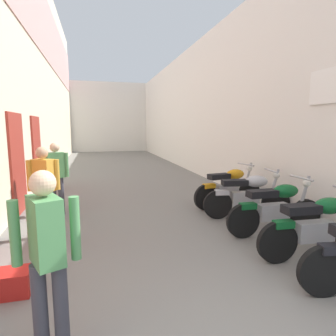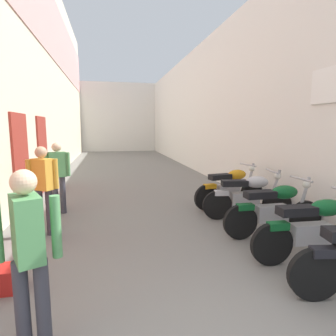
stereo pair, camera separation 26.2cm
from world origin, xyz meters
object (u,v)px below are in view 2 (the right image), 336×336
object	(u,v)px
motorcycle_fifth	(230,187)
plastic_crate	(3,279)
pedestrian_by_doorway	(28,249)
pedestrian_further_down	(58,172)
motorcycle_second	(314,228)
pedestrian_mid_alley	(43,184)
motorcycle_fourth	(248,195)
motorcycle_third	(275,208)

from	to	relation	value
motorcycle_fifth	plastic_crate	xyz separation A→B (m)	(-4.04, -2.66, -0.36)
pedestrian_by_doorway	pedestrian_further_down	size ratio (longest dim) A/B	1.00
motorcycle_second	plastic_crate	xyz separation A→B (m)	(-4.04, 0.12, -0.36)
pedestrian_mid_alley	motorcycle_second	bearing A→B (deg)	-25.41
pedestrian_by_doorway	pedestrian_mid_alley	world-z (taller)	same
motorcycle_fourth	plastic_crate	world-z (taller)	motorcycle_fourth
motorcycle_fifth	motorcycle_third	bearing A→B (deg)	-90.00
motorcycle_fourth	pedestrian_further_down	world-z (taller)	pedestrian_further_down
motorcycle_fifth	pedestrian_mid_alley	bearing A→B (deg)	-166.70
motorcycle_fifth	pedestrian_mid_alley	size ratio (longest dim) A/B	1.17
motorcycle_second	pedestrian_further_down	world-z (taller)	pedestrian_further_down
motorcycle_second	pedestrian_mid_alley	size ratio (longest dim) A/B	1.18
motorcycle_second	motorcycle_fifth	bearing A→B (deg)	90.00
motorcycle_third	pedestrian_mid_alley	world-z (taller)	pedestrian_mid_alley
pedestrian_mid_alley	pedestrian_further_down	xyz separation A→B (m)	(0.04, 1.30, 0.00)
motorcycle_second	pedestrian_by_doorway	distance (m)	3.59
motorcycle_third	plastic_crate	world-z (taller)	motorcycle_third
motorcycle_fifth	pedestrian_further_down	distance (m)	3.91
motorcycle_fourth	motorcycle_second	bearing A→B (deg)	-90.00
motorcycle_fifth	pedestrian_mid_alley	distance (m)	4.04
motorcycle_third	plastic_crate	xyz separation A→B (m)	(-4.04, -0.84, -0.36)
motorcycle_third	pedestrian_mid_alley	xyz separation A→B (m)	(-3.91, 0.89, 0.42)
motorcycle_third	pedestrian_by_doorway	size ratio (longest dim) A/B	1.18
pedestrian_further_down	motorcycle_third	bearing A→B (deg)	-29.48
motorcycle_third	plastic_crate	size ratio (longest dim) A/B	4.21
motorcycle_third	motorcycle_fourth	world-z (taller)	same
pedestrian_by_doorway	plastic_crate	bearing A→B (deg)	119.22
pedestrian_mid_alley	plastic_crate	bearing A→B (deg)	-94.17
motorcycle_second	pedestrian_mid_alley	xyz separation A→B (m)	(-3.91, 1.86, 0.42)
motorcycle_fourth	pedestrian_by_doorway	bearing A→B (deg)	-140.40
pedestrian_mid_alley	pedestrian_further_down	bearing A→B (deg)	88.34
pedestrian_mid_alley	plastic_crate	distance (m)	1.90
motorcycle_fifth	pedestrian_by_doorway	bearing A→B (deg)	-132.91
pedestrian_by_doorway	plastic_crate	world-z (taller)	pedestrian_by_doorway
pedestrian_further_down	plastic_crate	world-z (taller)	pedestrian_further_down
plastic_crate	motorcycle_second	bearing A→B (deg)	-1.75
motorcycle_fourth	pedestrian_further_down	xyz separation A→B (m)	(-3.87, 1.23, 0.42)
motorcycle_second	pedestrian_further_down	size ratio (longest dim) A/B	1.18
motorcycle_fifth	pedestrian_by_doorway	xyz separation A→B (m)	(-3.45, -3.71, 0.42)
pedestrian_by_doorway	plastic_crate	size ratio (longest dim) A/B	3.57
pedestrian_further_down	motorcycle_fourth	bearing A→B (deg)	-17.62
motorcycle_second	motorcycle_fifth	distance (m)	2.78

